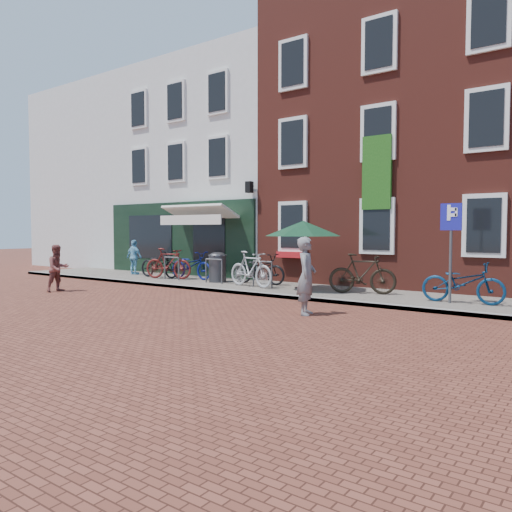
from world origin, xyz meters
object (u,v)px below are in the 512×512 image
Objects in this scene: litter_bin at (217,266)px; parking_sign at (451,234)px; bicycle_5 at (362,274)px; bicycle_6 at (463,283)px; bicycle_3 at (251,269)px; parasol at (303,226)px; boy at (58,268)px; cafe_person at (134,257)px; bicycle_2 at (191,265)px; bicycle_0 at (159,264)px; woman at (306,276)px; bicycle_1 at (168,264)px; bicycle_4 at (260,269)px.

parking_sign is (7.78, -0.38, 1.11)m from litter_bin.
bicycle_5 is 0.97× the size of bicycle_6.
parasol is at bearing -72.04° from bicycle_3.
boy is (-2.76, -4.27, 0.05)m from litter_bin.
cafe_person reaches higher than bicycle_2.
bicycle_5 is (9.90, -0.25, -0.14)m from cafe_person.
bicycle_3 is at bearing -95.28° from bicycle_0.
boy is 4.65m from bicycle_2.
parking_sign is 10.61m from bicycle_0.
cafe_person is 0.73× the size of bicycle_0.
parking_sign reaches higher than woman.
bicycle_0 is (-8.27, 3.29, -0.26)m from woman.
bicycle_6 is at bearing -67.33° from boy.
bicycle_6 is at bearing -105.42° from bicycle_1.
bicycle_5 is (3.52, 0.49, 0.00)m from bicycle_3.
bicycle_5 is at bearing -71.67° from bicycle_3.
litter_bin is at bearing 177.17° from parking_sign.
bicycle_0 is at bearing 168.69° from cafe_person.
parasol is 3.86m from woman.
bicycle_0 is (-0.00, 4.16, -0.11)m from boy.
boy is 0.77× the size of bicycle_5.
bicycle_1 is at bearing -102.66° from bicycle_0.
bicycle_3 is 0.85m from bicycle_4.
parking_sign reaches higher than litter_bin.
litter_bin is at bearing -97.36° from bicycle_2.
boy reaches higher than bicycle_5.
bicycle_6 is at bearing -91.09° from bicycle_0.
parking_sign is 1.26× the size of bicycle_2.
litter_bin is at bearing 37.40° from woman.
bicycle_2 is at bearing 178.45° from cafe_person.
bicycle_2 is at bearing -78.11° from bicycle_0.
parking_sign is 1.26× the size of bicycle_0.
bicycle_5 is at bearing 171.52° from parking_sign.
parking_sign is 1.74× the size of cafe_person.
parking_sign is 3.89m from woman.
woman is at bearing 166.88° from bicycle_5.
bicycle_6 is (4.48, 0.02, -1.40)m from parasol.
bicycle_2 is 3.28m from bicycle_3.
bicycle_4 is at bearing -84.79° from bicycle_0.
bicycle_2 is 1.03× the size of bicycle_5.
bicycle_5 reaches higher than bicycle_0.
bicycle_1 is at bearing 120.09° from bicycle_2.
boy reaches higher than bicycle_4.
bicycle_0 is 1.00× the size of bicycle_4.
cafe_person is at bearing 72.31° from bicycle_5.
litter_bin is at bearing 176.46° from cafe_person.
bicycle_0 is 1.00× the size of bicycle_2.
parking_sign reaches higher than bicycle_6.
bicycle_4 is (4.32, 0.42, 0.00)m from bicycle_0.
bicycle_4 is at bearing -87.57° from bicycle_2.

